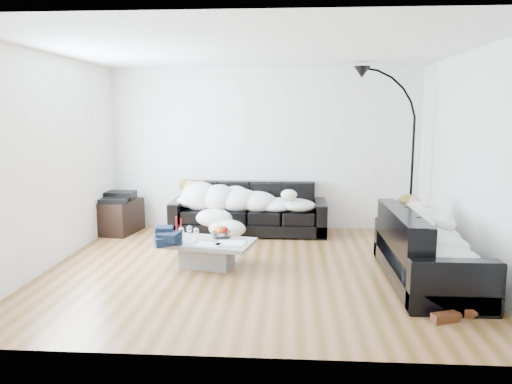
# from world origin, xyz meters

# --- Properties ---
(ground) EXTENTS (5.00, 5.00, 0.00)m
(ground) POSITION_xyz_m (0.00, 0.00, 0.00)
(ground) COLOR brown
(ground) RESTS_ON ground
(wall_back) EXTENTS (5.00, 0.02, 2.60)m
(wall_back) POSITION_xyz_m (0.00, 2.25, 1.30)
(wall_back) COLOR silver
(wall_back) RESTS_ON ground
(wall_left) EXTENTS (0.02, 4.50, 2.60)m
(wall_left) POSITION_xyz_m (-2.50, 0.00, 1.30)
(wall_left) COLOR silver
(wall_left) RESTS_ON ground
(wall_right) EXTENTS (0.02, 4.50, 2.60)m
(wall_right) POSITION_xyz_m (2.50, 0.00, 1.30)
(wall_right) COLOR silver
(wall_right) RESTS_ON ground
(ceiling) EXTENTS (5.00, 5.00, 0.00)m
(ceiling) POSITION_xyz_m (0.00, 0.00, 2.60)
(ceiling) COLOR white
(ceiling) RESTS_ON ground
(sofa_back) EXTENTS (2.41, 0.84, 0.79)m
(sofa_back) POSITION_xyz_m (-0.22, 1.81, 0.39)
(sofa_back) COLOR black
(sofa_back) RESTS_ON ground
(sofa_right) EXTENTS (0.86, 2.00, 0.81)m
(sofa_right) POSITION_xyz_m (1.97, -0.37, 0.41)
(sofa_right) COLOR black
(sofa_right) RESTS_ON ground
(sleeper_back) EXTENTS (2.04, 0.71, 0.41)m
(sleeper_back) POSITION_xyz_m (-0.22, 1.76, 0.62)
(sleeper_back) COLOR white
(sleeper_back) RESTS_ON sofa_back
(sleeper_right) EXTENTS (0.72, 1.72, 0.42)m
(sleeper_right) POSITION_xyz_m (1.97, -0.37, 0.63)
(sleeper_right) COLOR white
(sleeper_right) RESTS_ON sofa_right
(teal_cushion) EXTENTS (0.42, 0.38, 0.20)m
(teal_cushion) POSITION_xyz_m (1.91, 0.25, 0.72)
(teal_cushion) COLOR #0D5B45
(teal_cushion) RESTS_ON sofa_right
(coffee_table) EXTENTS (1.23, 0.86, 0.33)m
(coffee_table) POSITION_xyz_m (-0.59, 0.04, 0.16)
(coffee_table) COLOR #939699
(coffee_table) RESTS_ON ground
(fruit_bowl) EXTENTS (0.29, 0.29, 0.14)m
(fruit_bowl) POSITION_xyz_m (-0.43, 0.22, 0.40)
(fruit_bowl) COLOR white
(fruit_bowl) RESTS_ON coffee_table
(wine_glass_a) EXTENTS (0.08, 0.08, 0.17)m
(wine_glass_a) POSITION_xyz_m (-0.82, 0.11, 0.41)
(wine_glass_a) COLOR white
(wine_glass_a) RESTS_ON coffee_table
(wine_glass_b) EXTENTS (0.08, 0.08, 0.17)m
(wine_glass_b) POSITION_xyz_m (-0.90, 0.02, 0.41)
(wine_glass_b) COLOR white
(wine_glass_b) RESTS_ON coffee_table
(wine_glass_c) EXTENTS (0.09, 0.09, 0.16)m
(wine_glass_c) POSITION_xyz_m (-0.72, 0.04, 0.41)
(wine_glass_c) COLOR white
(wine_glass_c) RESTS_ON coffee_table
(candle_left) EXTENTS (0.06, 0.06, 0.25)m
(candle_left) POSITION_xyz_m (-1.02, 0.27, 0.45)
(candle_left) COLOR maroon
(candle_left) RESTS_ON coffee_table
(candle_right) EXTENTS (0.04, 0.04, 0.21)m
(candle_right) POSITION_xyz_m (-0.97, 0.31, 0.43)
(candle_right) COLOR maroon
(candle_right) RESTS_ON coffee_table
(newspaper_a) EXTENTS (0.36, 0.29, 0.01)m
(newspaper_a) POSITION_xyz_m (-0.28, -0.06, 0.33)
(newspaper_a) COLOR silver
(newspaper_a) RESTS_ON coffee_table
(newspaper_b) EXTENTS (0.32, 0.26, 0.01)m
(newspaper_b) POSITION_xyz_m (-0.55, -0.15, 0.33)
(newspaper_b) COLOR silver
(newspaper_b) RESTS_ON coffee_table
(navy_jacket) EXTENTS (0.35, 0.30, 0.16)m
(navy_jacket) POSITION_xyz_m (-1.04, -0.18, 0.49)
(navy_jacket) COLOR black
(navy_jacket) RESTS_ON coffee_table
(shoes) EXTENTS (0.48, 0.39, 0.10)m
(shoes) POSITION_xyz_m (1.92, -1.40, 0.05)
(shoes) COLOR #472311
(shoes) RESTS_ON ground
(av_cabinet) EXTENTS (0.63, 0.83, 0.52)m
(av_cabinet) POSITION_xyz_m (-2.27, 1.71, 0.26)
(av_cabinet) COLOR black
(av_cabinet) RESTS_ON ground
(stereo) EXTENTS (0.44, 0.34, 0.13)m
(stereo) POSITION_xyz_m (-2.27, 1.71, 0.58)
(stereo) COLOR black
(stereo) RESTS_ON av_cabinet
(floor_lamp) EXTENTS (0.87, 0.61, 2.23)m
(floor_lamp) POSITION_xyz_m (2.20, 1.48, 1.12)
(floor_lamp) COLOR black
(floor_lamp) RESTS_ON ground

